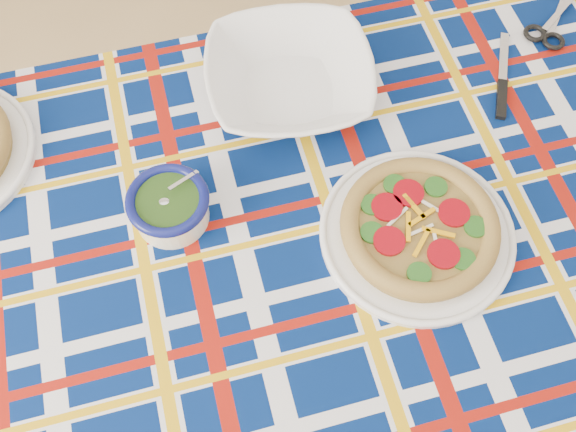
{
  "coord_description": "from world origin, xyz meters",
  "views": [
    {
      "loc": [
        0.03,
        0.08,
        1.67
      ],
      "look_at": [
        0.08,
        0.56,
        0.77
      ],
      "focal_mm": 40.0,
      "sensor_mm": 36.0,
      "label": 1
    }
  ],
  "objects_px": {
    "pesto_bowl": "(169,205)",
    "serving_bowl": "(289,79)",
    "dining_table": "(296,281)",
    "main_focaccia_plate": "(419,227)"
  },
  "relations": [
    {
      "from": "pesto_bowl",
      "to": "serving_bowl",
      "type": "height_order",
      "value": "pesto_bowl"
    },
    {
      "from": "dining_table",
      "to": "pesto_bowl",
      "type": "xyz_separation_m",
      "value": [
        -0.19,
        0.1,
        0.12
      ]
    },
    {
      "from": "main_focaccia_plate",
      "to": "serving_bowl",
      "type": "relative_size",
      "value": 1.08
    },
    {
      "from": "main_focaccia_plate",
      "to": "pesto_bowl",
      "type": "height_order",
      "value": "pesto_bowl"
    },
    {
      "from": "dining_table",
      "to": "serving_bowl",
      "type": "relative_size",
      "value": 5.88
    },
    {
      "from": "pesto_bowl",
      "to": "dining_table",
      "type": "bearing_deg",
      "value": -27.34
    },
    {
      "from": "serving_bowl",
      "to": "main_focaccia_plate",
      "type": "bearing_deg",
      "value": -60.77
    },
    {
      "from": "dining_table",
      "to": "main_focaccia_plate",
      "type": "bearing_deg",
      "value": -1.72
    },
    {
      "from": "dining_table",
      "to": "pesto_bowl",
      "type": "relative_size",
      "value": 13.21
    },
    {
      "from": "dining_table",
      "to": "serving_bowl",
      "type": "height_order",
      "value": "serving_bowl"
    }
  ]
}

